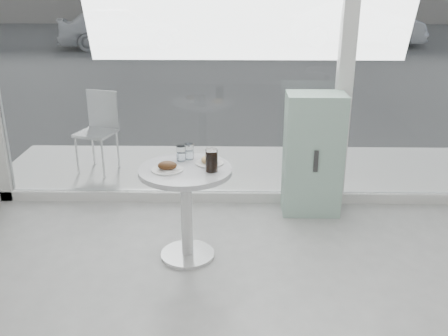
{
  "coord_description": "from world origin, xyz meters",
  "views": [
    {
      "loc": [
        -0.14,
        -1.65,
        2.13
      ],
      "look_at": [
        -0.2,
        1.7,
        0.85
      ],
      "focal_mm": 40.0,
      "sensor_mm": 36.0,
      "label": 1
    }
  ],
  "objects_px": {
    "mint_cabinet": "(313,154)",
    "patio_chair": "(99,126)",
    "main_table": "(186,194)",
    "water_tumbler_a": "(181,154)",
    "car_white": "(120,27)",
    "plate_fritter": "(168,167)",
    "water_tumbler_b": "(189,152)",
    "plate_donut": "(209,161)",
    "car_silver": "(357,24)",
    "cola_glass": "(212,161)"
  },
  "relations": [
    {
      "from": "plate_fritter",
      "to": "cola_glass",
      "type": "distance_m",
      "value": 0.34
    },
    {
      "from": "mint_cabinet",
      "to": "car_white",
      "type": "distance_m",
      "value": 12.85
    },
    {
      "from": "main_table",
      "to": "car_silver",
      "type": "bearing_deg",
      "value": 71.99
    },
    {
      "from": "car_silver",
      "to": "cola_glass",
      "type": "height_order",
      "value": "car_silver"
    },
    {
      "from": "car_silver",
      "to": "cola_glass",
      "type": "bearing_deg",
      "value": 169.84
    },
    {
      "from": "patio_chair",
      "to": "car_white",
      "type": "xyz_separation_m",
      "value": [
        -2.12,
        11.08,
        0.11
      ]
    },
    {
      "from": "plate_fritter",
      "to": "water_tumbler_b",
      "type": "xyz_separation_m",
      "value": [
        0.14,
        0.26,
        0.03
      ]
    },
    {
      "from": "patio_chair",
      "to": "plate_donut",
      "type": "height_order",
      "value": "patio_chair"
    },
    {
      "from": "mint_cabinet",
      "to": "patio_chair",
      "type": "bearing_deg",
      "value": 157.03
    },
    {
      "from": "mint_cabinet",
      "to": "patio_chair",
      "type": "relative_size",
      "value": 1.29
    },
    {
      "from": "mint_cabinet",
      "to": "water_tumbler_a",
      "type": "distance_m",
      "value": 1.38
    },
    {
      "from": "main_table",
      "to": "patio_chair",
      "type": "xyz_separation_m",
      "value": [
        -1.16,
        1.87,
        0.01
      ]
    },
    {
      "from": "main_table",
      "to": "car_white",
      "type": "xyz_separation_m",
      "value": [
        -3.28,
        12.95,
        0.12
      ]
    },
    {
      "from": "car_white",
      "to": "plate_fritter",
      "type": "height_order",
      "value": "car_white"
    },
    {
      "from": "main_table",
      "to": "plate_fritter",
      "type": "height_order",
      "value": "plate_fritter"
    },
    {
      "from": "patio_chair",
      "to": "plate_donut",
      "type": "distance_m",
      "value": 2.23
    },
    {
      "from": "main_table",
      "to": "car_white",
      "type": "bearing_deg",
      "value": 104.2
    },
    {
      "from": "mint_cabinet",
      "to": "patio_chair",
      "type": "distance_m",
      "value": 2.48
    },
    {
      "from": "mint_cabinet",
      "to": "water_tumbler_b",
      "type": "xyz_separation_m",
      "value": [
        -1.1,
        -0.67,
        0.25
      ]
    },
    {
      "from": "main_table",
      "to": "plate_donut",
      "type": "xyz_separation_m",
      "value": [
        0.18,
        0.1,
        0.24
      ]
    },
    {
      "from": "water_tumbler_a",
      "to": "cola_glass",
      "type": "distance_m",
      "value": 0.34
    },
    {
      "from": "car_white",
      "to": "cola_glass",
      "type": "relative_size",
      "value": 22.45
    },
    {
      "from": "car_silver",
      "to": "plate_fritter",
      "type": "height_order",
      "value": "car_silver"
    },
    {
      "from": "main_table",
      "to": "plate_fritter",
      "type": "relative_size",
      "value": 3.2
    },
    {
      "from": "main_table",
      "to": "water_tumbler_a",
      "type": "xyz_separation_m",
      "value": [
        -0.05,
        0.17,
        0.27
      ]
    },
    {
      "from": "main_table",
      "to": "cola_glass",
      "type": "relative_size",
      "value": 4.4
    },
    {
      "from": "car_white",
      "to": "water_tumbler_a",
      "type": "bearing_deg",
      "value": 178.64
    },
    {
      "from": "car_silver",
      "to": "plate_fritter",
      "type": "relative_size",
      "value": 17.92
    },
    {
      "from": "water_tumbler_b",
      "to": "cola_glass",
      "type": "xyz_separation_m",
      "value": [
        0.19,
        -0.27,
        0.03
      ]
    },
    {
      "from": "car_silver",
      "to": "water_tumbler_b",
      "type": "bearing_deg",
      "value": 168.76
    },
    {
      "from": "main_table",
      "to": "car_silver",
      "type": "height_order",
      "value": "car_silver"
    },
    {
      "from": "mint_cabinet",
      "to": "cola_glass",
      "type": "height_order",
      "value": "mint_cabinet"
    },
    {
      "from": "cola_glass",
      "to": "water_tumbler_a",
      "type": "bearing_deg",
      "value": 137.93
    },
    {
      "from": "car_white",
      "to": "water_tumbler_a",
      "type": "relative_size",
      "value": 32.36
    },
    {
      "from": "car_white",
      "to": "plate_donut",
      "type": "relative_size",
      "value": 17.75
    },
    {
      "from": "mint_cabinet",
      "to": "plate_donut",
      "type": "relative_size",
      "value": 5.24
    },
    {
      "from": "plate_fritter",
      "to": "car_white",
      "type": "bearing_deg",
      "value": 103.62
    },
    {
      "from": "mint_cabinet",
      "to": "plate_donut",
      "type": "height_order",
      "value": "mint_cabinet"
    },
    {
      "from": "car_silver",
      "to": "water_tumbler_b",
      "type": "distance_m",
      "value": 14.17
    },
    {
      "from": "car_white",
      "to": "water_tumbler_b",
      "type": "height_order",
      "value": "car_white"
    },
    {
      "from": "car_white",
      "to": "water_tumbler_b",
      "type": "distance_m",
      "value": 13.16
    },
    {
      "from": "plate_donut",
      "to": "water_tumbler_a",
      "type": "relative_size",
      "value": 1.82
    },
    {
      "from": "water_tumbler_a",
      "to": "cola_glass",
      "type": "height_order",
      "value": "cola_glass"
    },
    {
      "from": "patio_chair",
      "to": "water_tumbler_b",
      "type": "distance_m",
      "value": 2.05
    },
    {
      "from": "car_silver",
      "to": "plate_donut",
      "type": "height_order",
      "value": "car_silver"
    },
    {
      "from": "car_silver",
      "to": "plate_donut",
      "type": "bearing_deg",
      "value": 169.55
    },
    {
      "from": "patio_chair",
      "to": "plate_fritter",
      "type": "xyz_separation_m",
      "value": [
        1.03,
        -1.92,
        0.24
      ]
    },
    {
      "from": "water_tumbler_a",
      "to": "water_tumbler_b",
      "type": "distance_m",
      "value": 0.07
    },
    {
      "from": "mint_cabinet",
      "to": "car_silver",
      "type": "xyz_separation_m",
      "value": [
        3.33,
        12.79,
        0.13
      ]
    },
    {
      "from": "patio_chair",
      "to": "cola_glass",
      "type": "xyz_separation_m",
      "value": [
        1.36,
        -1.93,
        0.29
      ]
    }
  ]
}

